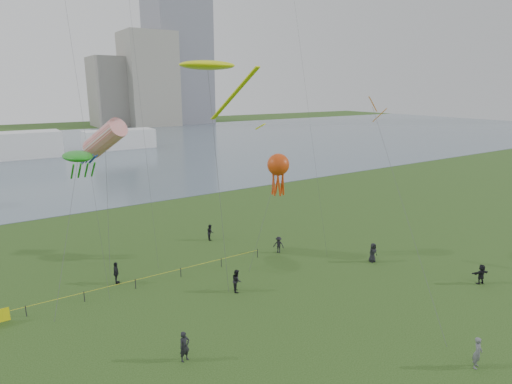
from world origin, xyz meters
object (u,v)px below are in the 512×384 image
kite_stingray (208,66)px  kite_octopus (278,166)px  fence (54,302)px  kite_flyer (478,353)px

kite_stingray → kite_octopus: (6.19, -1.63, -8.82)m
kite_octopus → fence: bearing=153.7°
fence → kite_stingray: size_ratio=1.32×
fence → kite_stingray: (13.78, 0.94, 17.24)m
kite_flyer → kite_octopus: (0.29, 20.35, 8.01)m
fence → kite_flyer: (19.69, -21.03, 0.41)m
kite_stingray → kite_octopus: 10.90m
fence → kite_octopus: (19.98, -0.69, 8.42)m
kite_flyer → kite_octopus: bearing=69.1°
kite_octopus → kite_flyer: bearing=-115.1°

